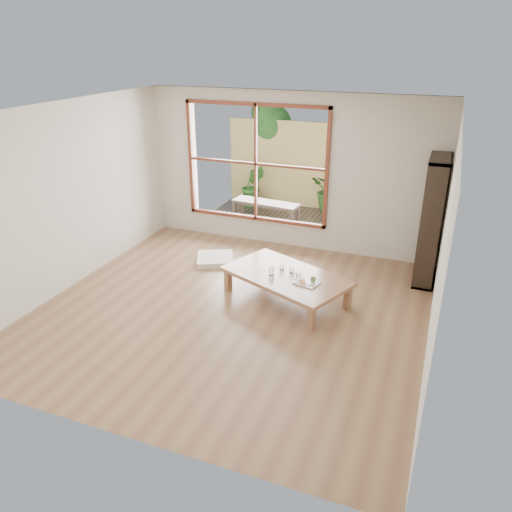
{
  "coord_description": "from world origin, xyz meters",
  "views": [
    {
      "loc": [
        2.41,
        -5.35,
        3.38
      ],
      "look_at": [
        0.1,
        0.61,
        0.55
      ],
      "focal_mm": 35.0,
      "sensor_mm": 36.0,
      "label": 1
    }
  ],
  "objects_px": {
    "garden_bench": "(266,205)",
    "food_tray": "(308,282)",
    "bookshelf": "(432,221)",
    "low_table": "(286,277)"
  },
  "relations": [
    {
      "from": "bookshelf",
      "to": "garden_bench",
      "type": "xyz_separation_m",
      "value": [
        -3.08,
        1.42,
        -0.55
      ]
    },
    {
      "from": "bookshelf",
      "to": "garden_bench",
      "type": "height_order",
      "value": "bookshelf"
    },
    {
      "from": "bookshelf",
      "to": "garden_bench",
      "type": "bearing_deg",
      "value": 155.19
    },
    {
      "from": "low_table",
      "to": "bookshelf",
      "type": "bearing_deg",
      "value": 60.31
    },
    {
      "from": "garden_bench",
      "to": "low_table",
      "type": "bearing_deg",
      "value": -58.34
    },
    {
      "from": "bookshelf",
      "to": "garden_bench",
      "type": "distance_m",
      "value": 3.43
    },
    {
      "from": "garden_bench",
      "to": "food_tray",
      "type": "bearing_deg",
      "value": -54.19
    },
    {
      "from": "low_table",
      "to": "food_tray",
      "type": "xyz_separation_m",
      "value": [
        0.35,
        -0.16,
        0.07
      ]
    },
    {
      "from": "bookshelf",
      "to": "food_tray",
      "type": "height_order",
      "value": "bookshelf"
    },
    {
      "from": "food_tray",
      "to": "low_table",
      "type": "bearing_deg",
      "value": 170.75
    }
  ]
}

